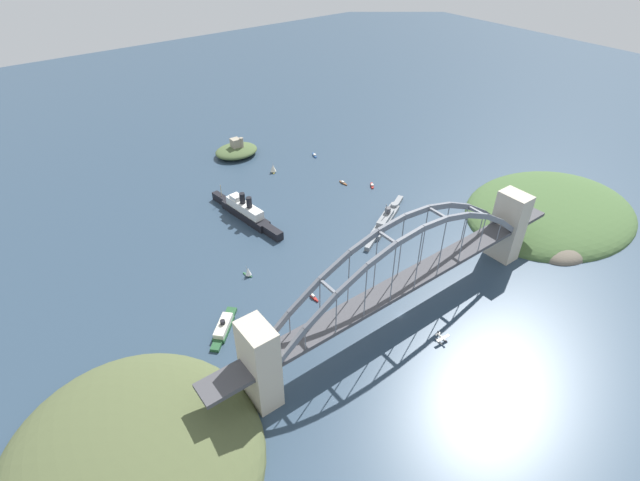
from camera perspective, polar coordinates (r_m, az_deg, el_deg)
ground_plane at (r=292.90m, az=9.59°, el=-8.70°), size 1400.00×1400.00×0.00m
harbor_arch_bridge at (r=274.85m, az=10.14°, el=-4.73°), size 252.51×19.34×68.12m
headland_west_shore at (r=246.88m, az=-21.55°, el=-23.73°), size 116.32×122.52×31.46m
headland_east_shore at (r=415.50m, az=25.70°, el=2.81°), size 146.04×117.04×27.50m
ocean_liner at (r=370.85m, az=-8.86°, el=3.39°), size 15.91×83.00×21.46m
naval_cruiser at (r=366.52m, az=7.78°, el=2.46°), size 70.85×39.62×16.78m
harbor_ferry_steamer at (r=284.31m, az=-11.39°, el=-10.05°), size 27.77×27.43×7.58m
fort_island_mid_harbor at (r=470.00m, az=-9.91°, el=10.51°), size 40.86×34.02×17.67m
seaplane_taxiing_near_bridge at (r=281.62m, az=14.30°, el=-11.24°), size 9.15×7.62×4.82m
small_boat_0 at (r=316.38m, az=-8.55°, el=-3.67°), size 5.09×7.21×7.78m
small_boat_1 at (r=416.57m, az=2.77°, el=6.88°), size 2.11×9.18×2.00m
small_boat_2 at (r=414.07m, az=6.22°, el=6.52°), size 6.87×8.51×2.38m
small_boat_3 at (r=463.30m, az=-0.66°, el=10.11°), size 5.15×9.99×2.12m
small_boat_4 at (r=298.82m, az=-0.80°, el=-6.74°), size 1.73×9.25×2.35m
small_boat_5 at (r=434.60m, az=-5.59°, el=8.56°), size 6.93×8.97×8.65m
channel_marker_buoy at (r=299.45m, az=5.06°, el=-6.73°), size 2.20×2.20×2.75m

